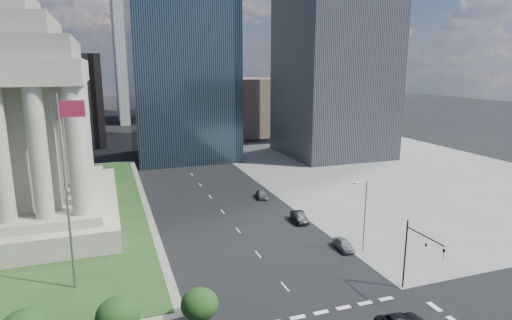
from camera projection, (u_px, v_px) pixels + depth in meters
name	position (u px, v px, depth m)	size (l,w,h in m)	color
ground	(174.00, 153.00, 121.99)	(500.00, 500.00, 0.00)	black
sidewalk_ne	(398.00, 172.00, 100.14)	(68.00, 90.00, 0.03)	slate
flagpole	(67.00, 183.00, 42.09)	(2.52, 0.24, 20.00)	slate
midrise_glass	(180.00, 44.00, 111.58)	(26.00, 26.00, 60.00)	black
building_filler_ne	(247.00, 106.00, 157.87)	(20.00, 30.00, 20.00)	brown
building_filler_nw	(64.00, 99.00, 136.83)	(24.00, 30.00, 28.00)	brown
traffic_signal_ne	(417.00, 250.00, 45.47)	(0.30, 5.74, 8.00)	black
street_lamp_north	(364.00, 212.00, 56.06)	(2.13, 0.22, 10.00)	slate
parked_sedan_near	(344.00, 244.00, 58.02)	(1.70, 4.22, 1.44)	gray
parked_sedan_mid	(299.00, 217.00, 68.36)	(1.66, 4.77, 1.57)	black
parked_sedan_far	(262.00, 194.00, 80.63)	(1.73, 4.30, 1.47)	#56595E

